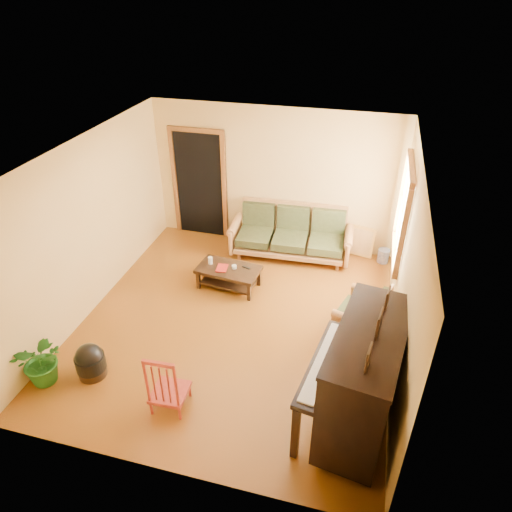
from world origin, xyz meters
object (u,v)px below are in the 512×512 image
(footstool, at_px, (91,364))
(ceramic_crock, at_px, (383,256))
(sofa, at_px, (291,234))
(potted_plant, at_px, (42,361))
(piano, at_px, (363,381))
(coffee_table, at_px, (229,277))
(armchair, at_px, (361,309))
(red_chair, at_px, (168,379))

(footstool, bearing_deg, ceramic_crock, 46.22)
(sofa, relative_size, potted_plant, 3.10)
(piano, xyz_separation_m, footstool, (-3.40, -0.10, -0.52))
(coffee_table, height_order, armchair, armchair)
(sofa, distance_m, potted_plant, 4.51)
(armchair, xyz_separation_m, piano, (0.09, -1.67, 0.32))
(sofa, bearing_deg, red_chair, -103.73)
(piano, xyz_separation_m, ceramic_crock, (0.21, 3.66, -0.58))
(coffee_table, distance_m, piano, 3.21)
(sofa, xyz_separation_m, potted_plant, (-2.43, -3.79, -0.11))
(potted_plant, bearing_deg, armchair, 27.87)
(footstool, bearing_deg, armchair, 28.18)
(piano, distance_m, red_chair, 2.24)
(sofa, bearing_deg, footstool, -121.19)
(footstool, xyz_separation_m, potted_plant, (-0.50, -0.24, 0.16))
(armchair, bearing_deg, piano, -69.46)
(potted_plant, bearing_deg, coffee_table, 57.40)
(sofa, relative_size, ceramic_crock, 8.43)
(footstool, relative_size, red_chair, 0.43)
(coffee_table, xyz_separation_m, footstool, (-1.14, -2.32, -0.00))
(footstool, relative_size, ceramic_crock, 1.50)
(armchair, bearing_deg, ceramic_crock, 98.77)
(sofa, bearing_deg, potted_plant, -125.34)
(coffee_table, relative_size, armchair, 1.32)
(armchair, bearing_deg, coffee_table, -176.91)
(piano, distance_m, potted_plant, 3.93)
(coffee_table, distance_m, footstool, 2.59)
(red_chair, height_order, potted_plant, red_chair)
(armchair, height_order, footstool, armchair)
(potted_plant, bearing_deg, piano, 5.07)
(red_chair, bearing_deg, ceramic_crock, 56.19)
(sofa, height_order, ceramic_crock, sofa)
(coffee_table, xyz_separation_m, red_chair, (0.06, -2.52, 0.26))
(coffee_table, xyz_separation_m, potted_plant, (-1.64, -2.56, 0.16))
(sofa, bearing_deg, armchair, -54.87)
(piano, height_order, potted_plant, piano)
(sofa, xyz_separation_m, coffee_table, (-0.79, -1.23, -0.28))
(coffee_table, height_order, ceramic_crock, coffee_table)
(red_chair, height_order, ceramic_crock, red_chair)
(piano, bearing_deg, coffee_table, 144.49)
(coffee_table, height_order, piano, piano)
(piano, bearing_deg, red_chair, -163.34)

